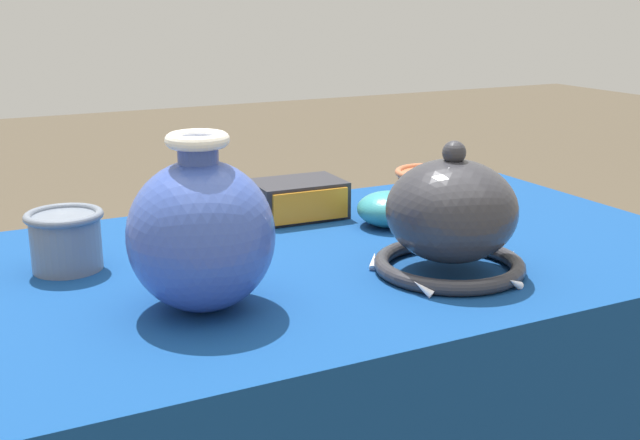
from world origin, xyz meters
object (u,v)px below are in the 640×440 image
vase_dome_bell (451,220)px  cup_wide_terracotta (429,187)px  mosaic_tile_box (298,199)px  cup_wide_slate (66,238)px  vase_tall_bulbous (201,233)px  bowl_shallow_teal (390,209)px

vase_dome_bell → cup_wide_terracotta: size_ratio=1.79×
mosaic_tile_box → cup_wide_slate: (-0.42, -0.11, 0.01)m
vase_tall_bulbous → cup_wide_slate: (-0.13, 0.23, -0.05)m
vase_dome_bell → cup_wide_slate: 0.55m
vase_dome_bell → cup_wide_terracotta: (0.18, 0.32, -0.04)m
mosaic_tile_box → bowl_shallow_teal: size_ratio=1.45×
mosaic_tile_box → vase_dome_bell: bearing=-77.6°
vase_dome_bell → cup_wide_terracotta: bearing=60.4°
vase_dome_bell → vase_tall_bulbous: bearing=175.5°
mosaic_tile_box → cup_wide_terracotta: bearing=-9.5°
mosaic_tile_box → vase_tall_bulbous: bearing=-128.8°
vase_dome_bell → bowl_shallow_teal: vase_dome_bell is taller
bowl_shallow_teal → mosaic_tile_box: bearing=133.2°
vase_tall_bulbous → vase_dome_bell: bearing=-4.5°
cup_wide_terracotta → bowl_shallow_teal: bearing=-150.8°
cup_wide_slate → mosaic_tile_box: bearing=14.1°
vase_dome_bell → mosaic_tile_box: 0.37m
bowl_shallow_teal → cup_wide_slate: bearing=178.2°
vase_tall_bulbous → cup_wide_terracotta: bearing=28.1°
cup_wide_terracotta → vase_tall_bulbous: bearing=-151.9°
cup_wide_terracotta → cup_wide_slate: size_ratio=1.14×
vase_tall_bulbous → vase_dome_bell: size_ratio=0.99×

